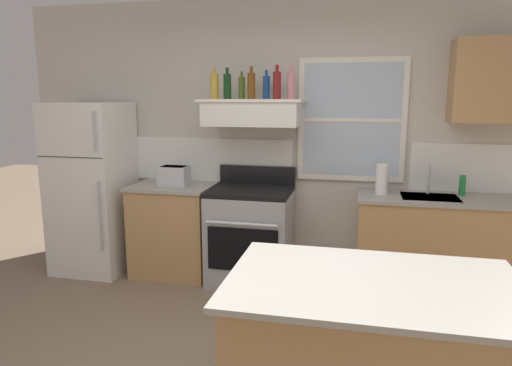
{
  "coord_description": "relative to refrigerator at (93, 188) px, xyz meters",
  "views": [
    {
      "loc": [
        0.73,
        -2.28,
        1.78
      ],
      "look_at": [
        -0.05,
        1.2,
        1.1
      ],
      "focal_mm": 32.4,
      "sensor_mm": 36.0,
      "label": 1
    }
  ],
  "objects": [
    {
      "name": "bottle_red_label_wine",
      "position": [
        1.88,
        0.09,
        1.02
      ],
      "size": [
        0.07,
        0.07,
        0.3
      ],
      "color": "maroon",
      "rests_on": "range_hood_shelf"
    },
    {
      "name": "paper_towel_roll",
      "position": [
        2.84,
        0.06,
        0.19
      ],
      "size": [
        0.11,
        0.11,
        0.27
      ],
      "primitive_type": "cylinder",
      "color": "white",
      "rests_on": "counter_right_with_sink"
    },
    {
      "name": "dish_soap_bottle",
      "position": [
        3.53,
        0.16,
        0.14
      ],
      "size": [
        0.06,
        0.06,
        0.18
      ],
      "primitive_type": "cylinder",
      "color": "#268C3F",
      "rests_on": "counter_right_with_sink"
    },
    {
      "name": "stove_range",
      "position": [
        1.65,
        0.02,
        -0.39
      ],
      "size": [
        0.76,
        0.69,
        1.09
      ],
      "color": "#9EA0A5",
      "rests_on": "ground_plane"
    },
    {
      "name": "bottle_champagne_gold_foil",
      "position": [
        1.29,
        0.07,
        1.01
      ],
      "size": [
        0.08,
        0.08,
        0.29
      ],
      "color": "#B29333",
      "rests_on": "range_hood_shelf"
    },
    {
      "name": "bottle_olive_oil_square",
      "position": [
        1.53,
        0.15,
        0.99
      ],
      "size": [
        0.06,
        0.06,
        0.25
      ],
      "color": "#4C601E",
      "rests_on": "range_hood_shelf"
    },
    {
      "name": "bottle_blue_liqueur",
      "position": [
        1.77,
        0.17,
        1.0
      ],
      "size": [
        0.07,
        0.07,
        0.26
      ],
      "color": "#1E478C",
      "rests_on": "range_hood_shelf"
    },
    {
      "name": "toaster",
      "position": [
        0.88,
        0.04,
        0.15
      ],
      "size": [
        0.3,
        0.2,
        0.19
      ],
      "color": "silver",
      "rests_on": "counter_left_of_stove"
    },
    {
      "name": "counter_left_of_stove",
      "position": [
        0.85,
        0.06,
        -0.4
      ],
      "size": [
        0.79,
        0.63,
        0.91
      ],
      "color": "tan",
      "rests_on": "ground_plane"
    },
    {
      "name": "range_hood_shelf",
      "position": [
        1.65,
        0.12,
        0.77
      ],
      "size": [
        0.96,
        0.52,
        0.24
      ],
      "color": "white"
    },
    {
      "name": "counter_right_with_sink",
      "position": [
        3.35,
        0.06,
        -0.4
      ],
      "size": [
        1.43,
        0.63,
        0.91
      ],
      "color": "tan",
      "rests_on": "ground_plane"
    },
    {
      "name": "sink_faucet",
      "position": [
        3.25,
        0.16,
        0.23
      ],
      "size": [
        0.03,
        0.17,
        0.28
      ],
      "color": "silver",
      "rests_on": "counter_right_with_sink"
    },
    {
      "name": "upper_cabinet_right",
      "position": [
        3.7,
        0.2,
        1.04
      ],
      "size": [
        0.64,
        0.32,
        0.7
      ],
      "color": "tan"
    },
    {
      "name": "bottle_rose_pink",
      "position": [
        2.0,
        0.12,
        1.02
      ],
      "size": [
        0.07,
        0.07,
        0.31
      ],
      "color": "#C67F84",
      "rests_on": "range_hood_shelf"
    },
    {
      "name": "bottle_dark_green_wine",
      "position": [
        1.42,
        0.07,
        1.01
      ],
      "size": [
        0.07,
        0.07,
        0.28
      ],
      "color": "#143819",
      "rests_on": "range_hood_shelf"
    },
    {
      "name": "bottle_amber_wine",
      "position": [
        1.64,
        0.08,
        1.01
      ],
      "size": [
        0.07,
        0.07,
        0.29
      ],
      "color": "brown",
      "rests_on": "range_hood_shelf"
    },
    {
      "name": "back_wall",
      "position": [
        1.93,
        0.39,
        0.5
      ],
      "size": [
        5.4,
        0.11,
        2.7
      ],
      "color": "beige",
      "rests_on": "ground_plane"
    },
    {
      "name": "refrigerator",
      "position": [
        0.0,
        0.0,
        0.0
      ],
      "size": [
        0.7,
        0.72,
        1.71
      ],
      "color": "white",
      "rests_on": "ground_plane"
    }
  ]
}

